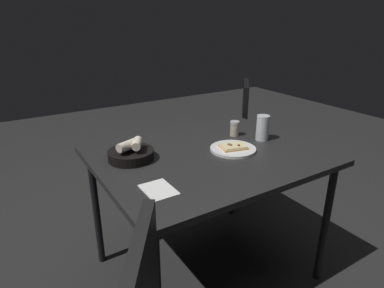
% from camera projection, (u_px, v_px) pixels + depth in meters
% --- Properties ---
extents(ground, '(8.00, 8.00, 0.00)m').
position_uv_depth(ground, '(206.00, 268.00, 2.00)').
color(ground, '#252525').
extents(dining_table, '(0.92, 1.14, 0.76)m').
position_uv_depth(dining_table, '(208.00, 164.00, 1.74)').
color(dining_table, black).
rests_on(dining_table, ground).
extents(pizza_plate, '(0.24, 0.24, 0.04)m').
position_uv_depth(pizza_plate, '(233.00, 148.00, 1.75)').
color(pizza_plate, silver).
rests_on(pizza_plate, dining_table).
extents(bread_basket, '(0.23, 0.23, 0.11)m').
position_uv_depth(bread_basket, '(131.00, 153.00, 1.63)').
color(bread_basket, black).
rests_on(bread_basket, dining_table).
extents(beer_glass, '(0.07, 0.07, 0.15)m').
position_uv_depth(beer_glass, '(263.00, 129.00, 1.88)').
color(beer_glass, silver).
rests_on(beer_glass, dining_table).
extents(pepper_shaker, '(0.06, 0.06, 0.09)m').
position_uv_depth(pepper_shaker, '(234.00, 129.00, 1.96)').
color(pepper_shaker, '#BFB299').
rests_on(pepper_shaker, dining_table).
extents(napkin, '(0.16, 0.12, 0.00)m').
position_uv_depth(napkin, '(159.00, 190.00, 1.35)').
color(napkin, white).
rests_on(napkin, dining_table).
extents(chair_near, '(0.62, 0.62, 0.96)m').
position_uv_depth(chair_near, '(230.00, 135.00, 2.66)').
color(chair_near, '#292929').
rests_on(chair_near, ground).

